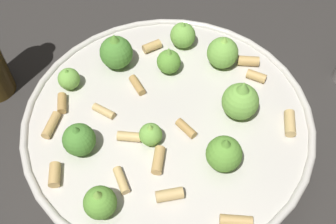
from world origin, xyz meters
The scene contains 2 objects.
ground_plane centered at (0.00, 0.00, 0.00)m, with size 2.40×2.40×0.00m, color #2D2B28.
cooking_pan centered at (0.00, 0.00, 0.03)m, with size 0.35×0.35×0.11m.
Camera 1 is at (-0.14, 0.24, 0.44)m, focal length 43.07 mm.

